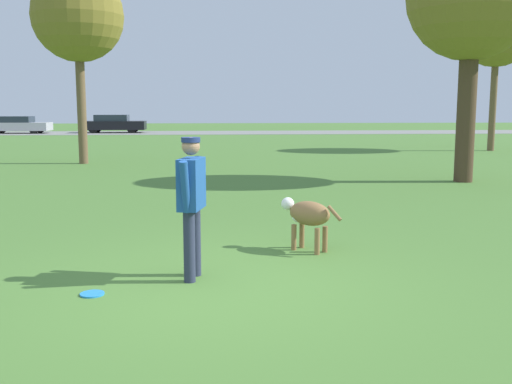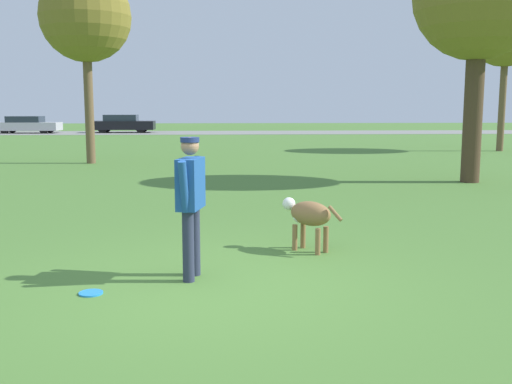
{
  "view_description": "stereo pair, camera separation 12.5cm",
  "coord_description": "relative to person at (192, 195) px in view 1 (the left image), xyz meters",
  "views": [
    {
      "loc": [
        0.02,
        -6.28,
        1.95
      ],
      "look_at": [
        0.52,
        0.94,
        0.9
      ],
      "focal_mm": 42.0,
      "sensor_mm": 36.0,
      "label": 1
    },
    {
      "loc": [
        0.15,
        -6.29,
        1.95
      ],
      "look_at": [
        0.52,
        0.94,
        0.9
      ],
      "focal_mm": 42.0,
      "sensor_mm": 36.0,
      "label": 2
    }
  ],
  "objects": [
    {
      "name": "parked_car_black",
      "position": [
        -6.93,
        36.87,
        -0.31
      ],
      "size": [
        4.46,
        1.8,
        1.28
      ],
      "rotation": [
        0.0,
        0.0,
        0.01
      ],
      "color": "black",
      "rests_on": "ground_plane"
    },
    {
      "name": "ground_plane",
      "position": [
        0.24,
        -0.34,
        -0.95
      ],
      "size": [
        120.0,
        120.0,
        0.0
      ],
      "primitive_type": "plane",
      "color": "#4C7A33"
    },
    {
      "name": "far_road_strip",
      "position": [
        0.24,
        36.53,
        -0.95
      ],
      "size": [
        120.0,
        6.0,
        0.01
      ],
      "color": "gray",
      "rests_on": "ground_plane"
    },
    {
      "name": "parked_car_silver",
      "position": [
        -13.52,
        36.42,
        -0.36
      ],
      "size": [
        4.51,
        1.78,
        1.19
      ],
      "rotation": [
        0.0,
        0.0,
        -0.03
      ],
      "color": "#B7B7BC",
      "rests_on": "ground_plane"
    },
    {
      "name": "frisbee",
      "position": [
        -1.02,
        -0.52,
        -0.95
      ],
      "size": [
        0.25,
        0.25,
        0.02
      ],
      "color": "#268CE5",
      "rests_on": "ground_plane"
    },
    {
      "name": "tree_far_right",
      "position": [
        12.21,
        18.55,
        4.25
      ],
      "size": [
        3.35,
        3.35,
        6.91
      ],
      "color": "brown",
      "rests_on": "ground_plane"
    },
    {
      "name": "person",
      "position": [
        0.0,
        0.0,
        0.0
      ],
      "size": [
        0.32,
        0.74,
        1.6
      ],
      "rotation": [
        0.0,
        0.0,
        1.36
      ],
      "color": "#2D334C",
      "rests_on": "ground_plane"
    },
    {
      "name": "dog",
      "position": [
        1.5,
        1.22,
        -0.46
      ],
      "size": [
        0.77,
        0.77,
        0.7
      ],
      "rotation": [
        0.0,
        0.0,
        2.35
      ],
      "color": "olive",
      "rests_on": "ground_plane"
    },
    {
      "name": "tree_far_left",
      "position": [
        -4.16,
        13.88,
        3.86
      ],
      "size": [
        2.99,
        2.99,
        6.34
      ],
      "color": "brown",
      "rests_on": "ground_plane"
    }
  ]
}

